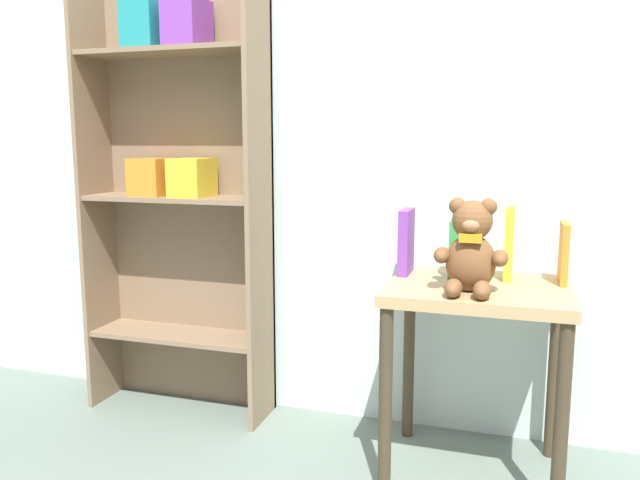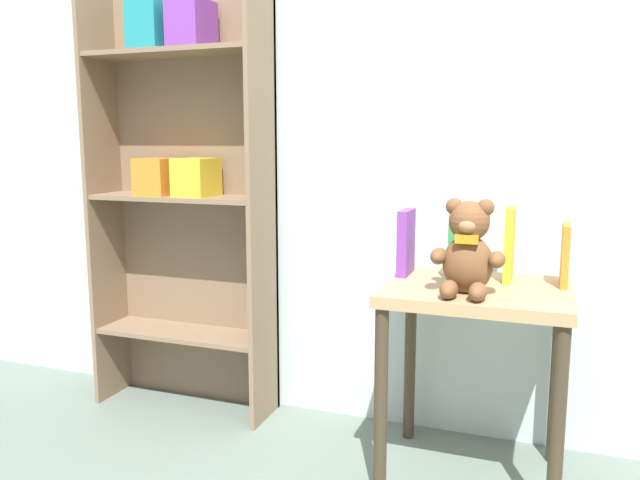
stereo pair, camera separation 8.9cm
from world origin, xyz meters
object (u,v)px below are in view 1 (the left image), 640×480
(bookshelf_side, at_px, (179,174))
(book_standing_purple, at_px, (406,242))
(book_standing_yellow, at_px, (509,243))
(display_table, at_px, (478,319))
(teddy_bear, at_px, (471,250))
(book_standing_green, at_px, (457,248))
(book_standing_orange, at_px, (564,253))

(bookshelf_side, xyz_separation_m, book_standing_purple, (0.90, -0.11, -0.20))
(bookshelf_side, distance_m, book_standing_yellow, 1.25)
(display_table, height_order, teddy_bear, teddy_bear)
(display_table, bearing_deg, book_standing_green, 126.40)
(bookshelf_side, height_order, teddy_bear, bookshelf_side)
(teddy_bear, height_order, book_standing_yellow, teddy_bear)
(book_standing_orange, bearing_deg, book_standing_green, 178.40)
(book_standing_yellow, bearing_deg, display_table, -127.07)
(teddy_bear, height_order, book_standing_green, teddy_bear)
(display_table, relative_size, book_standing_yellow, 2.69)
(bookshelf_side, xyz_separation_m, book_standing_yellow, (1.23, -0.10, -0.19))
(bookshelf_side, distance_m, teddy_bear, 1.18)
(book_standing_purple, relative_size, book_standing_yellow, 0.92)
(book_standing_purple, xyz_separation_m, book_standing_yellow, (0.32, 0.01, 0.01))
(book_standing_purple, distance_m, book_standing_green, 0.16)
(book_standing_purple, bearing_deg, book_standing_yellow, 1.39)
(teddy_bear, xyz_separation_m, book_standing_green, (-0.06, 0.21, -0.03))
(book_standing_orange, bearing_deg, book_standing_yellow, 179.85)
(bookshelf_side, height_order, book_standing_yellow, bookshelf_side)
(teddy_bear, bearing_deg, book_standing_purple, 138.04)
(teddy_bear, relative_size, book_standing_orange, 1.46)
(book_standing_purple, height_order, book_standing_orange, book_standing_purple)
(book_standing_green, xyz_separation_m, book_standing_yellow, (0.16, -0.01, 0.02))
(teddy_bear, xyz_separation_m, book_standing_yellow, (0.10, 0.21, -0.01))
(display_table, xyz_separation_m, book_standing_purple, (-0.24, 0.10, 0.22))
(book_standing_purple, distance_m, book_standing_orange, 0.49)
(book_standing_purple, height_order, book_standing_yellow, book_standing_yellow)
(display_table, bearing_deg, book_standing_orange, 23.52)
(bookshelf_side, xyz_separation_m, display_table, (1.15, -0.20, -0.42))
(bookshelf_side, bearing_deg, book_standing_orange, -4.05)
(book_standing_purple, xyz_separation_m, book_standing_orange, (0.49, 0.01, -0.01))
(bookshelf_side, height_order, book_standing_purple, bookshelf_side)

